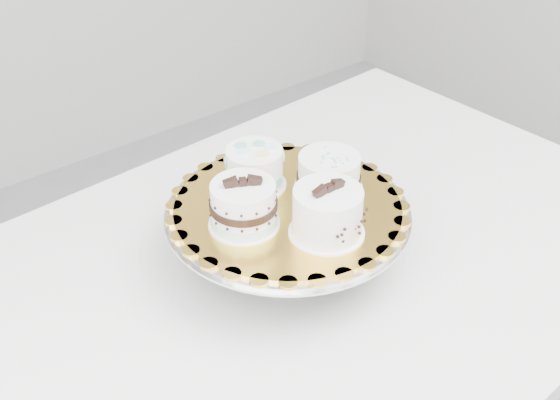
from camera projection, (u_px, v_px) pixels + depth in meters
table at (309, 284)px, 1.24m from camera, size 1.35×0.94×0.75m
cake_stand at (288, 224)px, 1.14m from camera, size 0.40×0.40×0.11m
cake_board at (288, 206)px, 1.12m from camera, size 0.46×0.46×0.01m
cake_swirl at (327, 213)px, 1.04m from camera, size 0.12×0.12×0.09m
cake_banded at (244, 207)px, 1.06m from camera, size 0.13×0.13×0.09m
cake_dots at (254, 167)px, 1.15m from camera, size 0.12×0.12×0.07m
cake_ribbon at (329, 173)px, 1.15m from camera, size 0.12×0.12×0.06m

